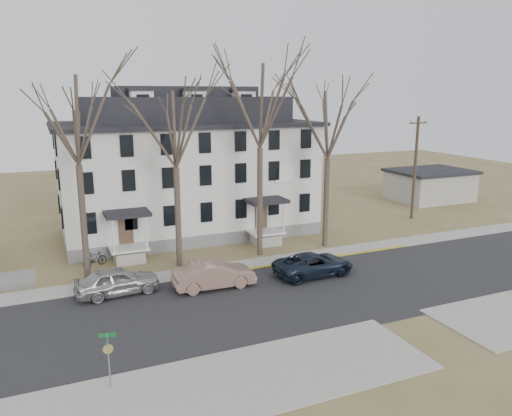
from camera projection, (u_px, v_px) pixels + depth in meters
name	position (u px, v px, depth m)	size (l,w,h in m)	color
ground	(315.00, 309.00, 27.30)	(120.00, 120.00, 0.00)	olive
main_road	(298.00, 295.00, 29.09)	(120.00, 10.00, 0.04)	#27272A
far_sidewalk	(257.00, 264.00, 34.46)	(120.00, 2.00, 0.08)	#A09F97
near_sidewalk_left	(203.00, 391.00, 19.73)	(20.00, 5.00, 0.08)	#A09F97
yellow_curb	(326.00, 259.00, 35.59)	(14.00, 0.25, 0.06)	gold
boarding_house	(187.00, 169.00, 41.37)	(20.80, 12.36, 12.05)	slate
distant_building	(430.00, 185.00, 54.88)	(8.50, 6.50, 3.35)	#A09F97
tree_far_left	(75.00, 114.00, 29.48)	(8.40, 8.40, 13.72)	#473B31
tree_mid_left	(175.00, 124.00, 31.97)	(7.80, 7.80, 12.74)	#473B31
tree_center	(260.00, 100.00, 33.96)	(9.00, 9.00, 14.70)	#473B31
tree_mid_right	(329.00, 120.00, 36.43)	(7.80, 7.80, 12.74)	#473B31
utility_pole_far	(415.00, 167.00, 45.88)	(2.00, 0.28, 9.50)	#3D3023
car_silver	(117.00, 282.00, 29.03)	(1.93, 4.80, 1.64)	#A1A1A2
car_tan	(214.00, 275.00, 30.02)	(1.73, 4.96, 1.63)	#936E60
car_navy	(314.00, 265.00, 32.12)	(2.43, 5.27, 1.47)	black
bicycle_left	(134.00, 255.00, 34.88)	(0.64, 1.83, 0.96)	black
bicycle_right	(95.00, 259.00, 33.80)	(0.49, 1.72, 1.04)	black
street_sign	(108.00, 352.00, 19.56)	(0.69, 0.69, 2.41)	gray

